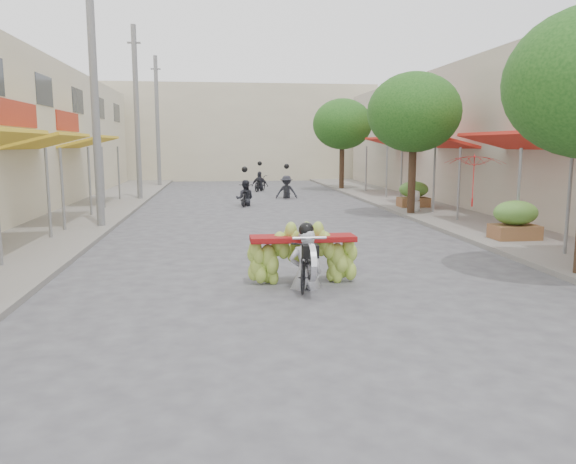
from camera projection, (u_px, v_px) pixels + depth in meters
The scene contains 17 objects.
ground at pixel (368, 372), 6.57m from camera, with size 120.00×120.00×0.00m, color #545358.
sidewalk_left at pixel (73, 216), 20.42m from camera, with size 4.00×60.00×0.12m, color gray.
sidewalk_right at pixel (441, 211), 22.12m from camera, with size 4.00×60.00×0.12m, color gray.
far_building at pixel (240, 133), 43.29m from camera, with size 20.00×6.00×7.00m, color beige.
utility_pole_mid at pixel (95, 98), 17.06m from camera, with size 0.60×0.24×8.00m.
utility_pole_far at pixel (137, 114), 25.89m from camera, with size 0.60×0.24×8.00m.
utility_pole_back at pixel (157, 122), 34.71m from camera, with size 0.60×0.24×8.00m.
street_tree_mid at pixel (414, 113), 20.37m from camera, with size 3.40×3.40×5.25m.
street_tree_far at pixel (342, 124), 32.13m from camera, with size 3.40×3.40×5.25m.
produce_crate_mid at pixel (515, 217), 15.05m from camera, with size 1.20×0.88×1.16m.
produce_crate_far at pixel (414, 192), 22.90m from camera, with size 1.20×0.88×1.16m.
banana_motorbike at pixel (304, 250), 10.46m from camera, with size 2.20×1.83×2.09m.
market_umbrella at pixel (475, 153), 16.37m from camera, with size 1.77×1.77×1.58m.
pedestrian at pixel (415, 190), 21.42m from camera, with size 0.91×0.83×1.60m.
bg_motorbike_a at pixel (245, 189), 24.27m from camera, with size 0.85×1.68×1.95m.
bg_motorbike_b at pixel (287, 181), 27.66m from camera, with size 1.13×1.74×1.95m.
bg_motorbike_c at pixel (260, 177), 31.89m from camera, with size 1.15×1.69×1.95m.
Camera 1 is at (-1.70, -6.07, 2.64)m, focal length 35.00 mm.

